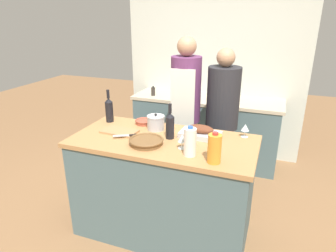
# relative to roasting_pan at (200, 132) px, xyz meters

# --- Properties ---
(ground_plane) EXTENTS (12.00, 12.00, 0.00)m
(ground_plane) POSITION_rel_roasting_pan_xyz_m (-0.28, -0.16, -0.98)
(ground_plane) COLOR #8E6642
(kitchen_island) EXTENTS (1.59, 0.78, 0.94)m
(kitchen_island) POSITION_rel_roasting_pan_xyz_m (-0.28, -0.16, -0.51)
(kitchen_island) COLOR #4C666B
(kitchen_island) RESTS_ON ground_plane
(back_counter) EXTENTS (1.98, 0.60, 0.89)m
(back_counter) POSITION_rel_roasting_pan_xyz_m (-0.28, 1.44, -0.53)
(back_counter) COLOR #4C666B
(back_counter) RESTS_ON ground_plane
(back_wall) EXTENTS (2.48, 0.10, 2.55)m
(back_wall) POSITION_rel_roasting_pan_xyz_m (-0.28, 1.79, 0.29)
(back_wall) COLOR silver
(back_wall) RESTS_ON ground_plane
(roasting_pan) EXTENTS (0.36, 0.21, 0.11)m
(roasting_pan) POSITION_rel_roasting_pan_xyz_m (0.00, 0.00, 0.00)
(roasting_pan) COLOR #BCBCC1
(roasting_pan) RESTS_ON kitchen_island
(wicker_basket) EXTENTS (0.29, 0.29, 0.05)m
(wicker_basket) POSITION_rel_roasting_pan_xyz_m (-0.38, -0.31, -0.01)
(wicker_basket) COLOR brown
(wicker_basket) RESTS_ON kitchen_island
(cutting_board) EXTENTS (0.33, 0.21, 0.02)m
(cutting_board) POSITION_rel_roasting_pan_xyz_m (-0.72, -0.15, -0.03)
(cutting_board) COLOR #AD7F51
(cutting_board) RESTS_ON kitchen_island
(stock_pot) EXTENTS (0.17, 0.17, 0.16)m
(stock_pot) POSITION_rel_roasting_pan_xyz_m (-0.43, 0.03, 0.02)
(stock_pot) COLOR #B7B7BC
(stock_pot) RESTS_ON kitchen_island
(mixing_bowl) EXTENTS (0.17, 0.17, 0.04)m
(mixing_bowl) POSITION_rel_roasting_pan_xyz_m (-0.60, 0.13, -0.02)
(mixing_bowl) COLOR #A84C38
(mixing_bowl) RESTS_ON kitchen_island
(juice_jug) EXTENTS (0.10, 0.10, 0.23)m
(juice_jug) POSITION_rel_roasting_pan_xyz_m (0.21, -0.43, 0.07)
(juice_jug) COLOR orange
(juice_jug) RESTS_ON kitchen_island
(milk_jug) EXTENTS (0.09, 0.09, 0.24)m
(milk_jug) POSITION_rel_roasting_pan_xyz_m (0.02, -0.38, 0.07)
(milk_jug) COLOR white
(milk_jug) RESTS_ON kitchen_island
(wine_bottle_green) EXTENTS (0.07, 0.07, 0.31)m
(wine_bottle_green) POSITION_rel_roasting_pan_xyz_m (-0.24, -0.12, 0.08)
(wine_bottle_green) COLOR black
(wine_bottle_green) RESTS_ON kitchen_island
(wine_bottle_dark) EXTENTS (0.08, 0.08, 0.32)m
(wine_bottle_dark) POSITION_rel_roasting_pan_xyz_m (-0.95, 0.07, 0.09)
(wine_bottle_dark) COLOR black
(wine_bottle_dark) RESTS_ON kitchen_island
(wine_glass_left) EXTENTS (0.07, 0.07, 0.12)m
(wine_glass_left) POSITION_rel_roasting_pan_xyz_m (0.36, 0.13, 0.04)
(wine_glass_left) COLOR silver
(wine_glass_left) RESTS_ON kitchen_island
(wine_glass_right) EXTENTS (0.07, 0.07, 0.12)m
(wine_glass_right) POSITION_rel_roasting_pan_xyz_m (-0.08, -0.28, 0.04)
(wine_glass_right) COLOR silver
(wine_glass_right) RESTS_ON kitchen_island
(knife_chef) EXTENTS (0.21, 0.13, 0.01)m
(knife_chef) POSITION_rel_roasting_pan_xyz_m (-0.59, -0.24, -0.02)
(knife_chef) COLOR #B7B7BC
(knife_chef) RESTS_ON cutting_board
(condiment_bottle_tall) EXTENTS (0.05, 0.05, 0.13)m
(condiment_bottle_tall) POSITION_rel_roasting_pan_xyz_m (-1.01, 1.31, -0.03)
(condiment_bottle_tall) COLOR #332D28
(condiment_bottle_tall) RESTS_ON back_counter
(condiment_bottle_short) EXTENTS (0.06, 0.06, 0.16)m
(condiment_bottle_short) POSITION_rel_roasting_pan_xyz_m (-0.04, 1.56, -0.02)
(condiment_bottle_short) COLOR #234C28
(condiment_bottle_short) RESTS_ON back_counter
(person_cook_aproned) EXTENTS (0.32, 0.33, 1.74)m
(person_cook_aproned) POSITION_rel_roasting_pan_xyz_m (-0.34, 0.64, -0.01)
(person_cook_aproned) COLOR beige
(person_cook_aproned) RESTS_ON ground_plane
(person_cook_guest) EXTENTS (0.35, 0.35, 1.63)m
(person_cook_guest) POSITION_rel_roasting_pan_xyz_m (0.06, 0.71, -0.08)
(person_cook_guest) COLOR beige
(person_cook_guest) RESTS_ON ground_plane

